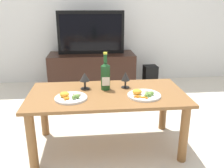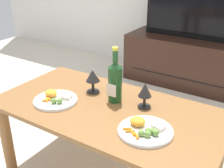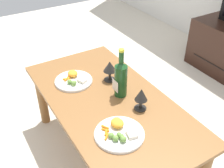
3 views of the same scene
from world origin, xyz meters
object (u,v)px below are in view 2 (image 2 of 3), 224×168
(dining_table, at_px, (107,121))
(tv_stand, at_px, (186,61))
(tv_screen, at_px, (192,7))
(goblet_right, at_px, (145,91))
(dinner_plate_right, at_px, (145,130))
(dinner_plate_left, at_px, (55,99))
(goblet_left, at_px, (93,77))
(wine_bottle, at_px, (115,80))

(dining_table, bearing_deg, tv_stand, 93.28)
(dining_table, relative_size, tv_stand, 1.03)
(tv_screen, xyz_separation_m, goblet_right, (0.27, -1.55, -0.21))
(dining_table, bearing_deg, goblet_right, 34.34)
(tv_stand, height_order, dinner_plate_right, dinner_plate_right)
(goblet_right, relative_size, dinner_plate_left, 0.56)
(tv_stand, distance_m, goblet_left, 1.59)
(goblet_left, distance_m, goblet_right, 0.35)
(dining_table, height_order, tv_screen, tv_screen)
(dinner_plate_left, xyz_separation_m, dinner_plate_right, (0.58, -0.00, 0.00))
(tv_stand, xyz_separation_m, goblet_right, (0.27, -1.55, 0.35))
(tv_screen, height_order, goblet_right, tv_screen)
(tv_stand, bearing_deg, dinner_plate_left, -96.31)
(goblet_right, xyz_separation_m, dinner_plate_right, (0.12, -0.22, -0.08))
(tv_screen, relative_size, wine_bottle, 2.95)
(dining_table, xyz_separation_m, dinner_plate_left, (-0.29, -0.10, 0.10))
(dining_table, height_order, dinner_plate_left, dinner_plate_left)
(goblet_left, xyz_separation_m, dinner_plate_left, (-0.11, -0.22, -0.09))
(wine_bottle, bearing_deg, dinner_plate_right, -33.72)
(wine_bottle, xyz_separation_m, goblet_right, (0.18, 0.03, -0.03))
(tv_screen, distance_m, dinner_plate_right, 1.83)
(goblet_left, height_order, dinner_plate_left, goblet_left)
(wine_bottle, xyz_separation_m, dinner_plate_left, (-0.29, -0.19, -0.12))
(dinner_plate_left, distance_m, dinner_plate_right, 0.58)
(tv_screen, xyz_separation_m, goblet_left, (-0.09, -1.55, -0.20))
(tv_screen, distance_m, goblet_left, 1.56)
(tv_stand, distance_m, dinner_plate_right, 1.83)
(tv_screen, xyz_separation_m, wine_bottle, (0.09, -1.58, -0.17))
(dining_table, relative_size, tv_screen, 1.35)
(tv_stand, bearing_deg, tv_screen, -90.00)
(tv_stand, relative_size, dinner_plate_left, 4.93)
(goblet_left, bearing_deg, goblet_right, 0.00)
(goblet_right, bearing_deg, tv_stand, 99.77)
(goblet_right, bearing_deg, dining_table, -145.66)
(dining_table, bearing_deg, dinner_plate_left, -160.33)
(wine_bottle, distance_m, dinner_plate_left, 0.36)
(tv_screen, distance_m, goblet_right, 1.59)
(goblet_right, bearing_deg, goblet_left, 180.00)
(tv_stand, height_order, goblet_left, goblet_left)
(tv_screen, xyz_separation_m, dinner_plate_right, (0.38, -1.77, -0.29))
(dining_table, xyz_separation_m, goblet_left, (-0.18, 0.12, 0.19))
(tv_stand, xyz_separation_m, wine_bottle, (0.09, -1.58, 0.38))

